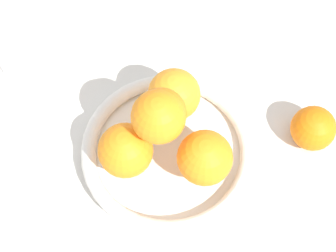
{
  "coord_description": "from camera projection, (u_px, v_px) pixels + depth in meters",
  "views": [
    {
      "loc": [
        -0.33,
        0.07,
        0.76
      ],
      "look_at": [
        0.0,
        0.0,
        0.1
      ],
      "focal_mm": 60.0,
      "sensor_mm": 36.0,
      "label": 1
    }
  ],
  "objects": [
    {
      "name": "drinking_glass",
      "position": [
        12.0,
        40.0,
        0.85
      ],
      "size": [
        0.07,
        0.07,
        0.12
      ],
      "primitive_type": "cylinder",
      "color": "white",
      "rests_on": "ground_plane"
    },
    {
      "name": "ground_plane",
      "position": [
        168.0,
        157.0,
        0.83
      ],
      "size": [
        4.0,
        4.0,
        0.0
      ],
      "primitive_type": "plane",
      "color": "beige"
    },
    {
      "name": "fruit_bowl",
      "position": [
        168.0,
        152.0,
        0.81
      ],
      "size": [
        0.25,
        0.25,
        0.03
      ],
      "color": "silver",
      "rests_on": "ground_plane"
    },
    {
      "name": "orange_pile",
      "position": [
        166.0,
        128.0,
        0.75
      ],
      "size": [
        0.18,
        0.18,
        0.13
      ],
      "color": "orange",
      "rests_on": "fruit_bowl"
    },
    {
      "name": "stray_orange",
      "position": [
        313.0,
        128.0,
        0.81
      ],
      "size": [
        0.07,
        0.07,
        0.07
      ],
      "primitive_type": "sphere",
      "color": "orange",
      "rests_on": "ground_plane"
    }
  ]
}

